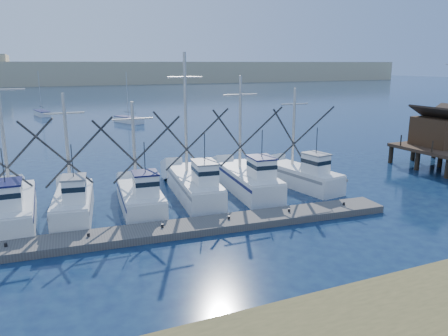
{
  "coord_description": "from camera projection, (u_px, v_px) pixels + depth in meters",
  "views": [
    {
      "loc": [
        -13.02,
        -16.29,
        9.47
      ],
      "look_at": [
        -2.24,
        8.0,
        3.06
      ],
      "focal_mm": 35.0,
      "sensor_mm": 36.0,
      "label": 1
    }
  ],
  "objects": [
    {
      "name": "ground",
      "position": [
        330.0,
        257.0,
        21.83
      ],
      "size": [
        500.0,
        500.0,
        0.0
      ],
      "primitive_type": "plane",
      "color": "#0D1B3B",
      "rests_on": "ground"
    },
    {
      "name": "floating_dock",
      "position": [
        127.0,
        235.0,
        24.03
      ],
      "size": [
        32.68,
        4.73,
        0.43
      ],
      "primitive_type": "cube",
      "rotation": [
        0.0,
        0.0,
        -0.08
      ],
      "color": "#56524C",
      "rests_on": "ground"
    },
    {
      "name": "dune_ridge",
      "position": [
        56.0,
        73.0,
        207.26
      ],
      "size": [
        360.0,
        60.0,
        10.0
      ],
      "primitive_type": "cube",
      "color": "tan",
      "rests_on": "ground"
    },
    {
      "name": "trawler_fleet",
      "position": [
        106.0,
        198.0,
        28.28
      ],
      "size": [
        32.22,
        8.9,
        10.23
      ],
      "color": "white",
      "rests_on": "ground"
    },
    {
      "name": "sailboat_near",
      "position": [
        129.0,
        120.0,
        70.77
      ],
      "size": [
        3.94,
        6.18,
        8.1
      ],
      "rotation": [
        0.0,
        0.0,
        0.4
      ],
      "color": "white",
      "rests_on": "ground"
    },
    {
      "name": "sailboat_far",
      "position": [
        42.0,
        113.0,
        79.82
      ],
      "size": [
        2.78,
        5.83,
        8.1
      ],
      "rotation": [
        0.0,
        0.0,
        0.21
      ],
      "color": "white",
      "rests_on": "ground"
    }
  ]
}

